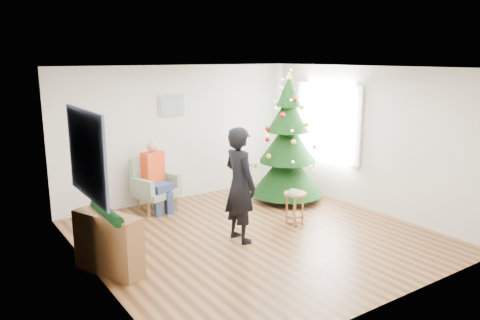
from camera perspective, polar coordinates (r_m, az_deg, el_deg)
floor at (r=7.46m, az=1.99°, el=-9.21°), size 5.00×5.00×0.00m
ceiling at (r=6.93m, az=2.15°, el=11.19°), size 5.00×5.00×0.00m
wall_back at (r=9.18m, az=-7.22°, el=3.28°), size 5.00×0.00×5.00m
wall_front at (r=5.34m, az=18.20°, el=-4.02°), size 5.00×0.00×5.00m
wall_left at (r=5.98m, az=-17.63°, el=-2.21°), size 0.00×5.00×5.00m
wall_right at (r=8.77m, az=15.37°, el=2.49°), size 0.00×5.00×5.00m
window_panel at (r=9.39m, az=10.68°, el=4.60°), size 0.04×1.30×1.40m
curtains at (r=9.37m, az=10.55°, el=4.59°), size 0.05×1.75×1.50m
christmas_tree at (r=9.01m, az=5.84°, el=2.01°), size 1.38×1.38×2.50m
stool at (r=7.89m, az=6.70°, el=-5.85°), size 0.37×0.37×0.56m
laptop at (r=7.80m, az=6.75°, el=-3.87°), size 0.36×0.35×0.02m
armchair at (r=8.67m, az=-10.38°, el=-3.76°), size 0.85×0.83×0.98m
seated_person at (r=8.55m, az=-10.21°, el=-1.91°), size 0.49×0.64×1.29m
standing_man at (r=7.02m, az=-0.02°, el=-3.03°), size 0.43×0.65×1.76m
game_controller at (r=7.03m, az=1.38°, el=-0.55°), size 0.04×0.13×0.04m
console at (r=6.36m, az=-15.75°, el=-9.76°), size 0.67×1.04×0.80m
garland at (r=6.22m, az=-15.98°, el=-6.17°), size 0.14×0.90×0.14m
tapestry at (r=6.22m, az=-18.24°, el=0.66°), size 0.03×1.50×1.15m
framed_picture at (r=8.99m, az=-8.35°, el=6.58°), size 0.52×0.05×0.42m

